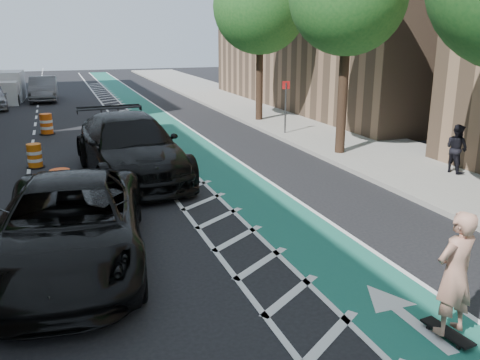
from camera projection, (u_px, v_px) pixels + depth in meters
name	position (u px, v px, depth m)	size (l,w,h in m)	color
ground	(190.00, 275.00, 9.87)	(120.00, 120.00, 0.00)	black
bike_lane	(200.00, 153.00, 19.87)	(2.00, 90.00, 0.01)	#1A5D4A
buffer_strip	(162.00, 156.00, 19.38)	(1.40, 90.00, 0.01)	silver
sidewalk_right	(344.00, 140.00, 21.99)	(5.00, 90.00, 0.15)	gray
curb_right	(293.00, 144.00, 21.18)	(0.12, 90.00, 0.16)	gray
tree_r_d	(259.00, 7.00, 25.29)	(4.20, 4.20, 7.90)	#382619
sign_post	(286.00, 106.00, 22.82)	(0.35, 0.08, 2.47)	#4C4C4C
skateboard	(447.00, 332.00, 7.81)	(0.35, 0.91, 0.12)	black
skateboarder	(455.00, 273.00, 7.53)	(0.71, 0.47, 1.96)	tan
suv_near	(69.00, 225.00, 10.08)	(2.87, 6.23, 1.73)	black
suv_far	(130.00, 147.00, 16.36)	(2.79, 6.85, 1.99)	black
car_grey	(43.00, 89.00, 35.06)	(1.74, 5.00, 1.65)	#5E5F63
pedestrian	(456.00, 149.00, 16.38)	(0.77, 0.60, 1.58)	black
box_truck	(5.00, 88.00, 34.47)	(2.35, 4.89, 2.00)	silver
barrel_a	(61.00, 187.00, 13.97)	(0.69, 0.69, 0.94)	#F74B0D
barrel_b	(35.00, 156.00, 17.64)	(0.62, 0.62, 0.84)	#D9610B
barrel_c	(46.00, 125.00, 23.44)	(0.70, 0.70, 0.96)	#E4540C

